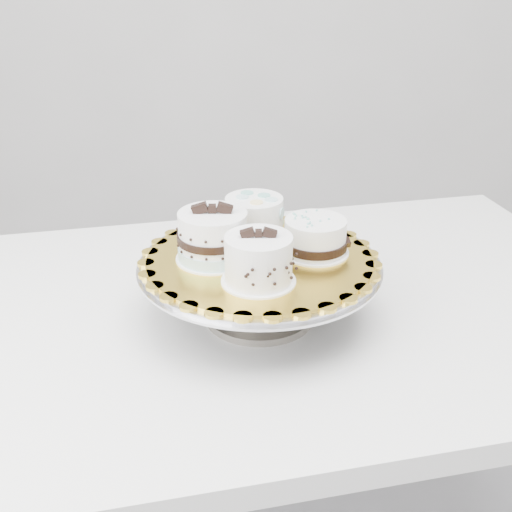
{
  "coord_description": "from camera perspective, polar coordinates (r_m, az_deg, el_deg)",
  "views": [
    {
      "loc": [
        -0.15,
        -0.76,
        1.3
      ],
      "look_at": [
        -0.07,
        0.12,
        0.87
      ],
      "focal_mm": 45.0,
      "sensor_mm": 36.0,
      "label": 1
    }
  ],
  "objects": [
    {
      "name": "cake_stand",
      "position": [
        1.02,
        0.32,
        -2.02
      ],
      "size": [
        0.38,
        0.38,
        0.1
      ],
      "color": "gray",
      "rests_on": "table"
    },
    {
      "name": "cake_swirl",
      "position": [
        0.92,
        0.22,
        -0.42
      ],
      "size": [
        0.11,
        0.11,
        0.09
      ],
      "rotation": [
        0.0,
        0.0,
        -0.08
      ],
      "color": "white",
      "rests_on": "cake_board"
    },
    {
      "name": "cake_ribbon",
      "position": [
        1.01,
        5.33,
        1.66
      ],
      "size": [
        0.11,
        0.11,
        0.06
      ],
      "rotation": [
        0.0,
        0.0,
        0.06
      ],
      "color": "white",
      "rests_on": "cake_board"
    },
    {
      "name": "cake_board",
      "position": [
        1.0,
        0.32,
        -0.24
      ],
      "size": [
        0.45,
        0.45,
        0.01
      ],
      "primitive_type": "cylinder",
      "rotation": [
        0.0,
        0.0,
        0.32
      ],
      "color": "gold",
      "rests_on": "cake_stand"
    },
    {
      "name": "table",
      "position": [
        1.15,
        3.02,
        -7.36
      ],
      "size": [
        1.28,
        0.94,
        0.75
      ],
      "rotation": [
        0.0,
        0.0,
        0.13
      ],
      "color": "white",
      "rests_on": "floor"
    },
    {
      "name": "cake_dots",
      "position": [
        1.06,
        -0.17,
        3.43
      ],
      "size": [
        0.12,
        0.12,
        0.07
      ],
      "rotation": [
        0.0,
        0.0,
        -0.31
      ],
      "color": "white",
      "rests_on": "cake_board"
    },
    {
      "name": "cake_banded",
      "position": [
        0.99,
        -3.83,
        1.6
      ],
      "size": [
        0.12,
        0.12,
        0.1
      ],
      "rotation": [
        0.0,
        0.0,
        -0.08
      ],
      "color": "white",
      "rests_on": "cake_board"
    }
  ]
}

